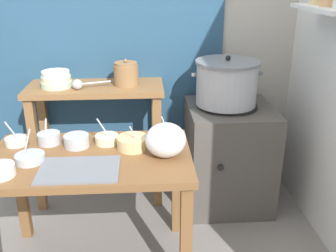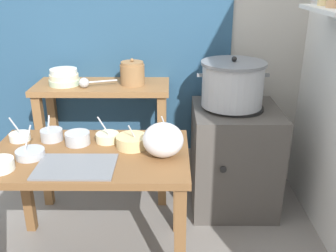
{
  "view_description": "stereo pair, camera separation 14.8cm",
  "coord_description": "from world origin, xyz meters",
  "px_view_note": "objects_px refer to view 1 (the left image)",
  "views": [
    {
      "loc": [
        0.2,
        -1.81,
        1.64
      ],
      "look_at": [
        0.34,
        0.23,
        0.82
      ],
      "focal_mm": 40.82,
      "sensor_mm": 36.0,
      "label": 1
    },
    {
      "loc": [
        0.35,
        -1.81,
        1.64
      ],
      "look_at": [
        0.34,
        0.23,
        0.82
      ],
      "focal_mm": 40.82,
      "sensor_mm": 36.0,
      "label": 2
    }
  ],
  "objects_px": {
    "serving_tray": "(79,170)",
    "plastic_bag": "(166,140)",
    "prep_table": "(92,173)",
    "prep_bowl_3": "(77,140)",
    "bowl_stack_enamel": "(56,79)",
    "prep_bowl_0": "(0,170)",
    "steamer_pot": "(227,83)",
    "prep_bowl_1": "(30,158)",
    "prep_bowl_4": "(166,137)",
    "back_shelf_table": "(97,115)",
    "stove_block": "(228,155)",
    "prep_bowl_2": "(49,138)",
    "clay_pot": "(126,74)",
    "prep_bowl_5": "(133,142)",
    "prep_bowl_7": "(107,139)",
    "prep_bowl_6": "(16,141)",
    "ladle": "(79,84)"
  },
  "relations": [
    {
      "from": "prep_bowl_1",
      "to": "prep_bowl_4",
      "type": "xyz_separation_m",
      "value": [
        0.73,
        0.22,
        -0.0
      ]
    },
    {
      "from": "stove_block",
      "to": "prep_bowl_5",
      "type": "relative_size",
      "value": 4.35
    },
    {
      "from": "bowl_stack_enamel",
      "to": "prep_bowl_4",
      "type": "distance_m",
      "value": 0.95
    },
    {
      "from": "prep_bowl_2",
      "to": "prep_bowl_4",
      "type": "relative_size",
      "value": 0.87
    },
    {
      "from": "ladle",
      "to": "prep_bowl_2",
      "type": "relative_size",
      "value": 1.81
    },
    {
      "from": "prep_bowl_2",
      "to": "prep_bowl_0",
      "type": "bearing_deg",
      "value": -112.35
    },
    {
      "from": "plastic_bag",
      "to": "prep_bowl_4",
      "type": "distance_m",
      "value": 0.22
    },
    {
      "from": "bowl_stack_enamel",
      "to": "prep_bowl_0",
      "type": "height_order",
      "value": "bowl_stack_enamel"
    },
    {
      "from": "prep_bowl_3",
      "to": "plastic_bag",
      "type": "bearing_deg",
      "value": -17.79
    },
    {
      "from": "back_shelf_table",
      "to": "prep_bowl_1",
      "type": "height_order",
      "value": "back_shelf_table"
    },
    {
      "from": "steamer_pot",
      "to": "back_shelf_table",
      "type": "bearing_deg",
      "value": 173.15
    },
    {
      "from": "back_shelf_table",
      "to": "prep_bowl_4",
      "type": "height_order",
      "value": "back_shelf_table"
    },
    {
      "from": "prep_table",
      "to": "prep_bowl_6",
      "type": "height_order",
      "value": "prep_bowl_6"
    },
    {
      "from": "stove_block",
      "to": "prep_bowl_1",
      "type": "relative_size",
      "value": 4.5
    },
    {
      "from": "bowl_stack_enamel",
      "to": "prep_bowl_6",
      "type": "relative_size",
      "value": 1.43
    },
    {
      "from": "plastic_bag",
      "to": "prep_bowl_7",
      "type": "bearing_deg",
      "value": 149.63
    },
    {
      "from": "prep_bowl_3",
      "to": "prep_bowl_5",
      "type": "distance_m",
      "value": 0.32
    },
    {
      "from": "prep_bowl_2",
      "to": "prep_bowl_6",
      "type": "xyz_separation_m",
      "value": [
        -0.19,
        -0.01,
        -0.01
      ]
    },
    {
      "from": "back_shelf_table",
      "to": "prep_bowl_5",
      "type": "relative_size",
      "value": 5.35
    },
    {
      "from": "prep_table",
      "to": "prep_bowl_3",
      "type": "bearing_deg",
      "value": 125.66
    },
    {
      "from": "prep_table",
      "to": "steamer_pot",
      "type": "xyz_separation_m",
      "value": [
        0.87,
        0.64,
        0.33
      ]
    },
    {
      "from": "back_shelf_table",
      "to": "prep_bowl_5",
      "type": "height_order",
      "value": "back_shelf_table"
    },
    {
      "from": "prep_table",
      "to": "back_shelf_table",
      "type": "height_order",
      "value": "back_shelf_table"
    },
    {
      "from": "steamer_pot",
      "to": "prep_bowl_4",
      "type": "xyz_separation_m",
      "value": [
        -0.45,
        -0.47,
        -0.19
      ]
    },
    {
      "from": "steamer_pot",
      "to": "prep_bowl_2",
      "type": "distance_m",
      "value": 1.23
    },
    {
      "from": "steamer_pot",
      "to": "prep_bowl_7",
      "type": "relative_size",
      "value": 3.08
    },
    {
      "from": "steamer_pot",
      "to": "prep_bowl_3",
      "type": "distance_m",
      "value": 1.11
    },
    {
      "from": "back_shelf_table",
      "to": "serving_tray",
      "type": "relative_size",
      "value": 2.4
    },
    {
      "from": "prep_bowl_6",
      "to": "prep_bowl_7",
      "type": "distance_m",
      "value": 0.52
    },
    {
      "from": "prep_bowl_2",
      "to": "prep_bowl_3",
      "type": "relative_size",
      "value": 1.0
    },
    {
      "from": "prep_bowl_1",
      "to": "prep_bowl_4",
      "type": "height_order",
      "value": "prep_bowl_1"
    },
    {
      "from": "steamer_pot",
      "to": "prep_bowl_2",
      "type": "relative_size",
      "value": 3.45
    },
    {
      "from": "steamer_pot",
      "to": "prep_bowl_0",
      "type": "xyz_separation_m",
      "value": [
        -1.28,
        -0.84,
        -0.18
      ]
    },
    {
      "from": "stove_block",
      "to": "bowl_stack_enamel",
      "type": "distance_m",
      "value": 1.35
    },
    {
      "from": "back_shelf_table",
      "to": "stove_block",
      "type": "bearing_deg",
      "value": -7.74
    },
    {
      "from": "back_shelf_table",
      "to": "prep_bowl_3",
      "type": "relative_size",
      "value": 6.74
    },
    {
      "from": "prep_bowl_0",
      "to": "prep_bowl_3",
      "type": "height_order",
      "value": "prep_bowl_3"
    },
    {
      "from": "clay_pot",
      "to": "prep_bowl_1",
      "type": "relative_size",
      "value": 1.08
    },
    {
      "from": "serving_tray",
      "to": "plastic_bag",
      "type": "height_order",
      "value": "plastic_bag"
    },
    {
      "from": "prep_bowl_1",
      "to": "prep_bowl_6",
      "type": "xyz_separation_m",
      "value": [
        -0.14,
        0.22,
        0.0
      ]
    },
    {
      "from": "prep_table",
      "to": "serving_tray",
      "type": "xyz_separation_m",
      "value": [
        -0.03,
        -0.17,
        0.12
      ]
    },
    {
      "from": "prep_bowl_2",
      "to": "plastic_bag",
      "type": "bearing_deg",
      "value": -17.77
    },
    {
      "from": "stove_block",
      "to": "steamer_pot",
      "type": "bearing_deg",
      "value": 153.38
    },
    {
      "from": "stove_block",
      "to": "prep_bowl_1",
      "type": "height_order",
      "value": "prep_bowl_1"
    },
    {
      "from": "prep_bowl_3",
      "to": "prep_bowl_4",
      "type": "bearing_deg",
      "value": 4.79
    },
    {
      "from": "serving_tray",
      "to": "plastic_bag",
      "type": "distance_m",
      "value": 0.47
    },
    {
      "from": "prep_table",
      "to": "clay_pot",
      "type": "bearing_deg",
      "value": 76.53
    },
    {
      "from": "prep_bowl_7",
      "to": "prep_bowl_6",
      "type": "bearing_deg",
      "value": 178.59
    },
    {
      "from": "plastic_bag",
      "to": "prep_bowl_3",
      "type": "xyz_separation_m",
      "value": [
        -0.5,
        0.16,
        -0.06
      ]
    },
    {
      "from": "stove_block",
      "to": "prep_bowl_6",
      "type": "height_order",
      "value": "prep_bowl_6"
    }
  ]
}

